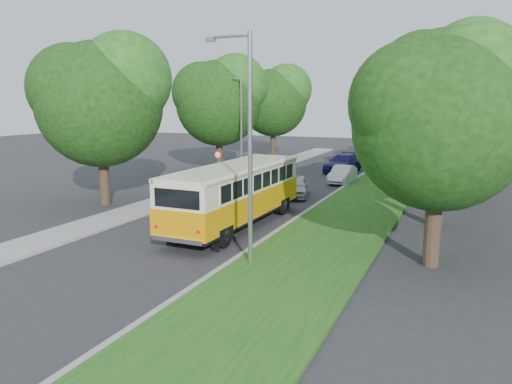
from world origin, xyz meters
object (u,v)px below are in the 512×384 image
at_px(vintage_bus, 236,196).
at_px(car_white, 342,174).
at_px(lamppost_far, 240,123).
at_px(car_blue, 343,163).
at_px(car_silver, 296,186).
at_px(lamppost_near, 248,142).
at_px(car_grey, 371,156).

bearing_deg(vintage_bus, car_white, 84.86).
distance_m(lamppost_far, car_white, 8.48).
bearing_deg(car_blue, lamppost_far, -131.03).
bearing_deg(car_silver, car_white, 62.16).
bearing_deg(car_silver, vintage_bus, -105.85).
distance_m(vintage_bus, car_white, 14.36).
bearing_deg(car_white, lamppost_near, -85.70).
height_order(car_silver, car_white, car_silver).
xyz_separation_m(lamppost_near, car_silver, (-2.63, 12.96, -3.73)).
bearing_deg(car_blue, car_silver, -84.91).
bearing_deg(car_white, car_silver, -102.38).
distance_m(car_silver, car_grey, 17.79).
xyz_separation_m(lamppost_near, car_grey, (-1.35, 30.71, -3.63)).
bearing_deg(car_blue, lamppost_near, -78.32).
relative_size(vintage_bus, car_grey, 1.86).
relative_size(lamppost_near, lamppost_far, 1.07).
distance_m(lamppost_near, car_white, 19.49).
relative_size(car_white, car_grey, 0.70).
height_order(lamppost_far, car_white, lamppost_far).
xyz_separation_m(car_white, car_grey, (-0.15, 11.62, 0.12)).
bearing_deg(lamppost_near, car_grey, 92.52).
height_order(lamppost_far, vintage_bus, lamppost_far).
xyz_separation_m(lamppost_far, vintage_bus, (6.13, -13.67, -2.65)).
bearing_deg(car_white, lamppost_far, -174.95).
bearing_deg(car_blue, car_white, -71.13).
relative_size(lamppost_far, car_white, 2.01).
bearing_deg(vintage_bus, car_grey, 88.00).
bearing_deg(lamppost_far, car_silver, -41.41).
relative_size(lamppost_near, vintage_bus, 0.81).
xyz_separation_m(lamppost_far, car_grey, (7.55, 12.21, -3.38)).
bearing_deg(lamppost_far, lamppost_near, -64.29).
bearing_deg(car_silver, car_blue, 74.35).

